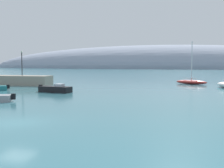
{
  "coord_description": "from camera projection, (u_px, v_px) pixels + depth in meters",
  "views": [
    {
      "loc": [
        12.05,
        -17.82,
        4.27
      ],
      "look_at": [
        1.08,
        22.19,
        1.21
      ],
      "focal_mm": 45.99,
      "sensor_mm": 36.0,
      "label": 1
    }
  ],
  "objects": [
    {
      "name": "distant_ridge",
      "position": [
        158.0,
        68.0,
        234.17
      ],
      "size": [
        299.49,
        83.85,
        37.4
      ],
      "primitive_type": "ellipsoid",
      "color": "#8E99AD",
      "rests_on": "ground"
    },
    {
      "name": "breakwater_rocks",
      "position": [
        6.0,
        80.0,
        55.77
      ],
      "size": [
        18.3,
        4.64,
        1.85
      ],
      "primitive_type": "cube",
      "rotation": [
        0.0,
        0.0,
        0.05
      ],
      "color": "gray",
      "rests_on": "ground"
    },
    {
      "name": "motorboat_black_alongside_breakwater",
      "position": [
        55.0,
        89.0,
        41.77
      ],
      "size": [
        5.47,
        2.58,
        1.25
      ],
      "rotation": [
        0.0,
        0.0,
        6.1
      ],
      "color": "black",
      "rests_on": "water"
    },
    {
      "name": "harbor_lamp_post",
      "position": [
        22.0,
        61.0,
        54.67
      ],
      "size": [
        0.36,
        0.36,
        4.7
      ],
      "color": "black",
      "rests_on": "breakwater_rocks"
    },
    {
      "name": "water",
      "position": [
        16.0,
        122.0,
        20.64
      ],
      "size": [
        600.0,
        600.0,
        0.0
      ],
      "primitive_type": "plane",
      "color": "#38727F",
      "rests_on": "ground"
    },
    {
      "name": "sailboat_red_mid_mooring",
      "position": [
        191.0,
        82.0,
        57.67
      ],
      "size": [
        6.76,
        4.56,
        8.58
      ],
      "rotation": [
        0.0,
        0.0,
        5.86
      ],
      "color": "red",
      "rests_on": "water"
    }
  ]
}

